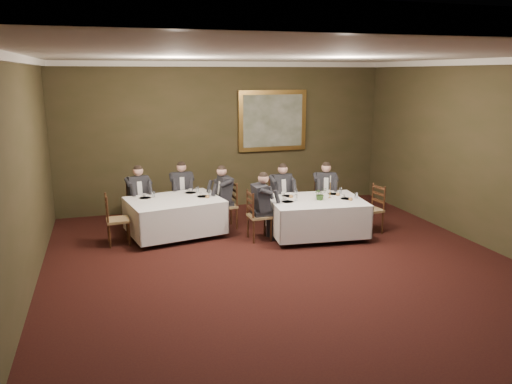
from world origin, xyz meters
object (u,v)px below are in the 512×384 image
chair_sec_backright (182,208)px  painting (272,121)px  chair_main_endleft (259,226)px  table_second (175,214)px  chair_main_backleft (280,211)px  chair_main_endright (370,219)px  candlestick (330,189)px  centerpiece (320,193)px  diner_main_backright (325,199)px  chair_sec_endright (226,215)px  diner_sec_backright (182,199)px  chair_sec_endleft (118,230)px  diner_main_backleft (281,201)px  diner_main_endleft (259,215)px  diner_sec_backleft (139,204)px  table_main (316,215)px  chair_main_backright (324,209)px  chair_sec_backleft (139,214)px  diner_sec_endright (226,205)px

chair_sec_backright → painting: (2.42, 0.89, 1.81)m
chair_main_endleft → chair_sec_backright: same height
table_second → chair_main_backleft: size_ratio=2.04×
chair_main_endright → candlestick: size_ratio=2.11×
table_second → centerpiece: 2.97m
diner_main_backright → chair_sec_endright: 2.22m
table_second → chair_main_backleft: (2.33, 0.14, -0.17)m
chair_main_endright → centerpiece: size_ratio=3.68×
centerpiece → diner_sec_backright: bearing=142.5°
chair_sec_endleft → chair_main_backleft: bearing=93.3°
chair_main_endright → painting: painting is taller
chair_sec_endright → chair_sec_endleft: (-2.26, -0.42, 0.00)m
diner_main_backleft → centerpiece: diner_main_backleft is taller
diner_sec_backright → centerpiece: 3.15m
diner_main_backright → chair_sec_backright: 3.18m
diner_main_endleft → diner_sec_backright: bearing=-145.3°
centerpiece → candlestick: (0.26, 0.10, 0.04)m
diner_sec_backleft → chair_sec_backright: 1.00m
chair_main_endleft → diner_main_endleft: size_ratio=0.74×
chair_sec_backright → chair_sec_endright: same height
table_main → diner_main_backleft: 1.07m
chair_main_endleft → candlestick: size_ratio=2.11×
diner_sec_backleft → painting: 3.89m
candlestick → painting: bearing=96.7°
diner_main_backleft → diner_main_endleft: (-0.76, -0.87, 0.00)m
diner_main_backleft → diner_sec_backleft: (-2.98, 0.69, 0.00)m
diner_main_backright → diner_sec_backright: bearing=-2.2°
chair_sec_backright → painting: 3.15m
diner_sec_backleft → centerpiece: diner_sec_backleft is taller
table_main → diner_main_backleft: size_ratio=1.48×
chair_main_backright → chair_sec_backleft: size_ratio=1.00×
diner_sec_endright → candlestick: (1.93, -1.02, 0.43)m
table_main → centerpiece: (0.06, -0.04, 0.45)m
chair_sec_backright → chair_sec_backleft: bearing=13.8°
chair_main_endleft → chair_sec_endleft: (-2.69, 0.53, 0.00)m
diner_sec_backleft → chair_sec_endright: bearing=149.5°
diner_main_endleft → chair_main_endright: bearing=83.0°
diner_sec_backright → chair_main_backleft: bearing=160.2°
diner_sec_backright → diner_sec_endright: 1.13m
diner_sec_backleft → chair_sec_backright: size_ratio=1.35×
table_main → chair_sec_backleft: chair_sec_backleft is taller
chair_sec_backright → diner_sec_backright: size_ratio=0.74×
table_second → diner_main_backright: (3.33, 0.03, 0.06)m
table_second → chair_sec_backleft: (-0.65, 0.83, -0.17)m
table_main → chair_main_endright: bearing=-5.7°
table_second → diner_sec_endright: (1.12, 0.21, 0.06)m
chair_main_endleft → chair_sec_endleft: size_ratio=1.00×
chair_main_backleft → diner_main_backleft: 0.23m
diner_main_endleft → table_main: bearing=82.9°
chair_sec_backleft → painting: (3.39, 1.08, 1.81)m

